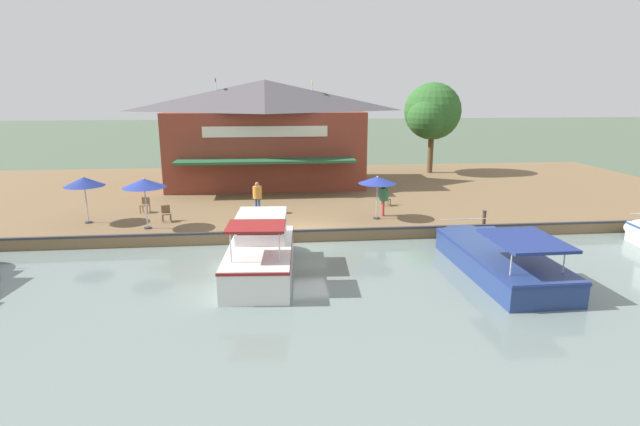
# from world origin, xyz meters

# --- Properties ---
(ground_plane) EXTENTS (220.00, 220.00, 0.00)m
(ground_plane) POSITION_xyz_m (0.00, 0.00, 0.00)
(ground_plane) COLOR #4C5B47
(quay_deck) EXTENTS (22.00, 56.00, 0.60)m
(quay_deck) POSITION_xyz_m (-11.00, 0.00, 0.30)
(quay_deck) COLOR brown
(quay_deck) RESTS_ON ground
(quay_edge_fender) EXTENTS (0.20, 50.40, 0.10)m
(quay_edge_fender) POSITION_xyz_m (-0.10, 0.00, 0.65)
(quay_edge_fender) COLOR #2D2D33
(quay_edge_fender) RESTS_ON quay_deck
(waterfront_restaurant) EXTENTS (9.16, 14.30, 7.59)m
(waterfront_restaurant) POSITION_xyz_m (-13.35, -1.67, 4.42)
(waterfront_restaurant) COLOR brown
(waterfront_restaurant) RESTS_ON quay_deck
(patio_umbrella_by_entrance) EXTENTS (2.12, 2.12, 2.57)m
(patio_umbrella_by_entrance) POSITION_xyz_m (-1.51, -7.64, 2.91)
(patio_umbrella_by_entrance) COLOR #B7B7B7
(patio_umbrella_by_entrance) RESTS_ON quay_deck
(patio_umbrella_back_row) EXTENTS (2.02, 2.02, 2.46)m
(patio_umbrella_back_row) POSITION_xyz_m (-2.95, -10.98, 2.78)
(patio_umbrella_back_row) COLOR #B7B7B7
(patio_umbrella_back_row) RESTS_ON quay_deck
(patio_umbrella_far_corner) EXTENTS (2.03, 2.03, 2.34)m
(patio_umbrella_far_corner) POSITION_xyz_m (-2.23, 4.21, 2.71)
(patio_umbrella_far_corner) COLOR #B7B7B7
(patio_umbrella_far_corner) RESTS_ON quay_deck
(cafe_chair_beside_entrance) EXTENTS (0.50, 0.50, 0.85)m
(cafe_chair_beside_entrance) POSITION_xyz_m (-5.03, -8.55, 1.08)
(cafe_chair_beside_entrance) COLOR brown
(cafe_chair_beside_entrance) RESTS_ON quay_deck
(cafe_chair_back_row_seat) EXTENTS (0.56, 0.56, 0.85)m
(cafe_chair_back_row_seat) POSITION_xyz_m (-2.84, -6.97, 1.08)
(cafe_chair_back_row_seat) COLOR brown
(cafe_chair_back_row_seat) RESTS_ON quay_deck
(cafe_chair_mid_patio) EXTENTS (0.48, 0.48, 0.85)m
(cafe_chair_mid_patio) POSITION_xyz_m (-5.35, 5.44, 1.08)
(cafe_chair_mid_patio) COLOR brown
(cafe_chair_mid_patio) RESTS_ON quay_deck
(person_at_quay_edge) EXTENTS (0.50, 0.50, 1.78)m
(person_at_quay_edge) POSITION_xyz_m (-4.16, -2.19, 1.73)
(person_at_quay_edge) COLOR #2D5193
(person_at_quay_edge) RESTS_ON quay_deck
(person_mid_patio) EXTENTS (0.51, 0.51, 1.79)m
(person_mid_patio) POSITION_xyz_m (-2.83, 4.70, 1.74)
(person_mid_patio) COLOR #B23338
(person_mid_patio) RESTS_ON quay_deck
(motorboat_mid_row) EXTENTS (8.59, 2.95, 1.99)m
(motorboat_mid_row) POSITION_xyz_m (4.34, 7.73, 0.64)
(motorboat_mid_row) COLOR navy
(motorboat_mid_row) RESTS_ON river_water
(motorboat_nearest_quay) EXTENTS (7.17, 2.94, 2.49)m
(motorboat_nearest_quay) POSITION_xyz_m (3.61, -1.89, 0.95)
(motorboat_nearest_quay) COLOR white
(motorboat_nearest_quay) RESTS_ON river_water
(mooring_post) EXTENTS (0.22, 0.22, 0.77)m
(mooring_post) POSITION_xyz_m (-0.35, 9.42, 0.99)
(mooring_post) COLOR #473323
(mooring_post) RESTS_ON quay_deck
(tree_upstream_bank) EXTENTS (4.87, 4.64, 7.41)m
(tree_upstream_bank) POSITION_xyz_m (-16.82, 11.79, 5.55)
(tree_upstream_bank) COLOR brown
(tree_upstream_bank) RESTS_ON quay_deck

